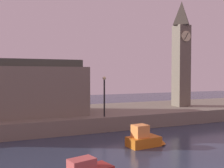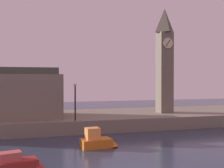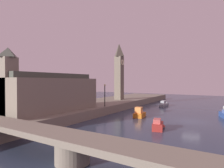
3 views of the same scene
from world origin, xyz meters
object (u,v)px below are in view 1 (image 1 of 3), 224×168
streetlamp (104,92)px  boat_patrol_orange (146,139)px  parliament_hall (8,88)px  clock_tower (181,52)px

streetlamp → boat_patrol_orange: bearing=-80.6°
parliament_hall → streetlamp: 10.17m
boat_patrol_orange → parliament_hall: bearing=132.6°
clock_tower → parliament_hall: bearing=179.6°
streetlamp → boat_patrol_orange: size_ratio=1.19×
clock_tower → boat_patrol_orange: clock_tower is taller
parliament_hall → streetlamp: parliament_hall is taller
boat_patrol_orange → clock_tower: bearing=42.6°
parliament_hall → clock_tower: bearing=-0.4°
streetlamp → boat_patrol_orange: 7.53m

